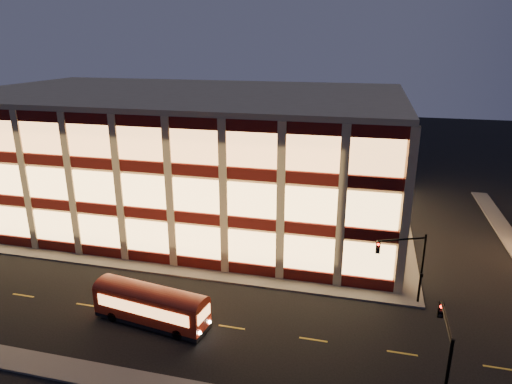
# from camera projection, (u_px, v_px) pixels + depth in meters

# --- Properties ---
(ground) EXTENTS (200.00, 200.00, 0.00)m
(ground) POSITION_uv_depth(u_px,v_px,m) (146.00, 273.00, 41.29)
(ground) COLOR black
(ground) RESTS_ON ground
(sidewalk_office_south) EXTENTS (54.00, 2.00, 0.15)m
(sidewalk_office_south) POSITION_uv_depth(u_px,v_px,m) (122.00, 263.00, 42.89)
(sidewalk_office_south) COLOR #514F4C
(sidewalk_office_south) RESTS_ON ground
(sidewalk_office_east) EXTENTS (2.00, 30.00, 0.15)m
(sidewalk_office_east) POSITION_uv_depth(u_px,v_px,m) (401.00, 226.00, 51.57)
(sidewalk_office_east) COLOR #514F4C
(sidewalk_office_east) RESTS_ON ground
(sidewalk_tower_west) EXTENTS (2.00, 30.00, 0.15)m
(sidewalk_tower_west) POSITION_uv_depth(u_px,v_px,m) (508.00, 236.00, 49.01)
(sidewalk_tower_west) COLOR #514F4C
(sidewalk_tower_west) RESTS_ON ground
(sidewalk_near) EXTENTS (100.00, 2.00, 0.15)m
(sidewalk_near) POSITION_uv_depth(u_px,v_px,m) (51.00, 366.00, 29.30)
(sidewalk_near) COLOR #514F4C
(sidewalk_near) RESTS_ON ground
(office_building) EXTENTS (50.45, 30.45, 14.50)m
(office_building) POSITION_uv_depth(u_px,v_px,m) (184.00, 152.00, 55.26)
(office_building) COLOR tan
(office_building) RESTS_ON ground
(traffic_signal_far) EXTENTS (3.79, 1.87, 6.00)m
(traffic_signal_far) POSITION_uv_depth(u_px,v_px,m) (406.00, 258.00, 35.05)
(traffic_signal_far) COLOR black
(traffic_signal_far) RESTS_ON ground
(traffic_signal_near) EXTENTS (0.32, 4.45, 6.00)m
(traffic_signal_near) POSITION_uv_depth(u_px,v_px,m) (444.00, 352.00, 24.38)
(traffic_signal_near) COLOR black
(traffic_signal_near) RESTS_ON ground
(trolley_bus) EXTENTS (9.04, 3.49, 2.99)m
(trolley_bus) POSITION_uv_depth(u_px,v_px,m) (151.00, 303.00, 33.47)
(trolley_bus) COLOR maroon
(trolley_bus) RESTS_ON ground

